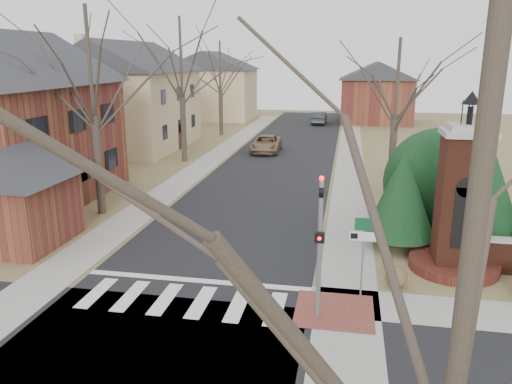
% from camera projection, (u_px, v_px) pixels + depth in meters
% --- Properties ---
extents(ground, '(120.00, 120.00, 0.00)m').
position_uv_depth(ground, '(175.00, 313.00, 15.26)').
color(ground, brown).
rests_on(ground, ground).
extents(main_street, '(8.00, 70.00, 0.01)m').
position_uv_depth(main_street, '(277.00, 165.00, 36.12)').
color(main_street, black).
rests_on(main_street, ground).
extents(cross_street, '(120.00, 8.00, 0.01)m').
position_uv_depth(cross_street, '(134.00, 372.00, 12.41)').
color(cross_street, black).
rests_on(cross_street, ground).
extents(crosswalk_zone, '(8.00, 2.20, 0.02)m').
position_uv_depth(crosswalk_zone, '(183.00, 301.00, 16.01)').
color(crosswalk_zone, silver).
rests_on(crosswalk_zone, ground).
extents(stop_bar, '(8.00, 0.35, 0.02)m').
position_uv_depth(stop_bar, '(197.00, 281.00, 17.44)').
color(stop_bar, silver).
rests_on(stop_bar, ground).
extents(sidewalk_right_main, '(2.00, 60.00, 0.02)m').
position_uv_depth(sidewalk_right_main, '(350.00, 167.00, 35.21)').
color(sidewalk_right_main, gray).
rests_on(sidewalk_right_main, ground).
extents(sidewalk_left, '(2.00, 60.00, 0.02)m').
position_uv_depth(sidewalk_left, '(208.00, 162.00, 37.04)').
color(sidewalk_left, gray).
rests_on(sidewalk_left, ground).
extents(curb_apron, '(2.40, 2.40, 0.02)m').
position_uv_depth(curb_apron, '(334.00, 311.00, 15.36)').
color(curb_apron, brown).
rests_on(curb_apron, ground).
extents(traffic_signal_pole, '(0.28, 0.41, 4.50)m').
position_uv_depth(traffic_signal_pole, '(320.00, 236.00, 14.36)').
color(traffic_signal_pole, slate).
rests_on(traffic_signal_pole, ground).
extents(sign_post, '(0.90, 0.07, 2.75)m').
position_uv_depth(sign_post, '(363.00, 242.00, 15.64)').
color(sign_post, slate).
rests_on(sign_post, ground).
extents(brick_gate_monument, '(3.20, 3.20, 6.47)m').
position_uv_depth(brick_gate_monument, '(459.00, 213.00, 17.84)').
color(brick_gate_monument, '#502417').
rests_on(brick_gate_monument, ground).
extents(house_stucco_left, '(9.80, 12.80, 9.28)m').
position_uv_depth(house_stucco_left, '(128.00, 93.00, 42.04)').
color(house_stucco_left, '#C9B386').
rests_on(house_stucco_left, ground).
extents(garage_left, '(4.80, 4.80, 4.29)m').
position_uv_depth(garage_left, '(11.00, 191.00, 20.43)').
color(garage_left, brown).
rests_on(garage_left, ground).
extents(house_distant_left, '(10.80, 8.80, 8.53)m').
position_uv_depth(house_distant_left, '(212.00, 84.00, 61.78)').
color(house_distant_left, '#C9B386').
rests_on(house_distant_left, ground).
extents(house_distant_right, '(8.80, 8.80, 7.30)m').
position_uv_depth(house_distant_right, '(377.00, 91.00, 58.41)').
color(house_distant_right, brown).
rests_on(house_distant_right, ground).
extents(evergreen_near, '(2.80, 2.80, 4.10)m').
position_uv_depth(evergreen_near, '(402.00, 193.00, 20.02)').
color(evergreen_near, '#473D33').
rests_on(evergreen_near, ground).
extents(evergreen_mid, '(3.40, 3.40, 4.70)m').
position_uv_depth(evergreen_mid, '(483.00, 182.00, 20.50)').
color(evergreen_mid, '#473D33').
rests_on(evergreen_mid, ground).
extents(evergreen_mass, '(4.80, 4.80, 4.80)m').
position_uv_depth(evergreen_mass, '(439.00, 178.00, 22.05)').
color(evergreen_mass, black).
rests_on(evergreen_mass, ground).
extents(bare_tree_0, '(8.05, 8.05, 11.15)m').
position_uv_depth(bare_tree_0, '(89.00, 54.00, 23.00)').
color(bare_tree_0, '#473D33').
rests_on(bare_tree_0, ground).
extents(bare_tree_1, '(8.40, 8.40, 11.64)m').
position_uv_depth(bare_tree_1, '(180.00, 50.00, 35.25)').
color(bare_tree_1, '#473D33').
rests_on(bare_tree_1, ground).
extents(bare_tree_2, '(7.35, 7.35, 10.19)m').
position_uv_depth(bare_tree_2, '(220.00, 62.00, 47.93)').
color(bare_tree_2, '#473D33').
rests_on(bare_tree_2, ground).
extents(bare_tree_3, '(7.00, 7.00, 9.70)m').
position_uv_depth(bare_tree_3, '(398.00, 73.00, 27.35)').
color(bare_tree_3, '#473D33').
rests_on(bare_tree_3, ground).
extents(bare_tree_4, '(6.65, 6.65, 9.21)m').
position_uv_depth(bare_tree_4, '(476.00, 216.00, 3.99)').
color(bare_tree_4, '#473D33').
rests_on(bare_tree_4, ground).
extents(pickup_truck, '(2.38, 4.90, 1.34)m').
position_uv_depth(pickup_truck, '(266.00, 144.00, 40.76)').
color(pickup_truck, '#816146').
rests_on(pickup_truck, ground).
extents(distant_car, '(1.59, 4.30, 1.40)m').
position_uv_depth(distant_car, '(319.00, 118.00, 57.61)').
color(distant_car, '#313438').
rests_on(distant_car, ground).
extents(dry_shrub_left, '(0.75, 0.75, 0.75)m').
position_uv_depth(dry_shrub_left, '(396.00, 277.00, 16.87)').
color(dry_shrub_left, brown).
rests_on(dry_shrub_left, ground).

